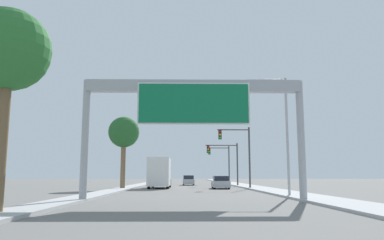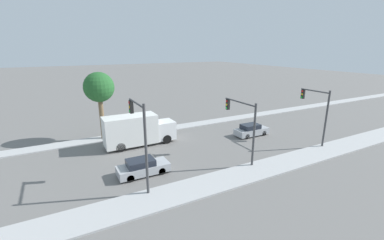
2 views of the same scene
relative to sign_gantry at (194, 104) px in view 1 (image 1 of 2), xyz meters
The scene contains 12 objects.
sidewalk_right 43.19m from the sign_gantry, 79.57° to the left, with size 3.00×120.00×0.15m.
median_strip_left 43.10m from the sign_gantry, 99.77° to the left, with size 2.00×120.00×0.15m.
sign_gantry is the anchor object (origin of this frame).
car_near_center 21.64m from the sign_gantry, 80.42° to the left, with size 1.82×4.42×1.43m.
car_near_right 36.16m from the sign_gantry, 90.00° to the left, with size 1.74×4.30×1.48m.
truck_box_primary 23.03m from the sign_gantry, 98.88° to the left, with size 2.41×7.89×3.48m.
traffic_light_near_intersection 20.93m from the sign_gantry, 74.21° to the left, with size 3.70×0.32×6.94m.
traffic_light_mid_block 30.61m from the sign_gantry, 80.04° to the left, with size 4.53×0.32×5.95m.
traffic_light_far_intersection 40.53m from the sign_gantry, 81.99° to the left, with size 3.63×0.32×6.30m.
palm_tree_foreground 10.68m from the sign_gantry, 136.27° to the right, with size 3.38×3.38×8.28m.
palm_tree_background 20.71m from the sign_gantry, 110.78° to the left, with size 3.42×3.42×7.98m.
street_lamp_right 7.94m from the sign_gantry, 35.15° to the left, with size 2.96×0.28×8.61m.
Camera 1 is at (-0.49, -4.21, 1.53)m, focal length 35.00 mm.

